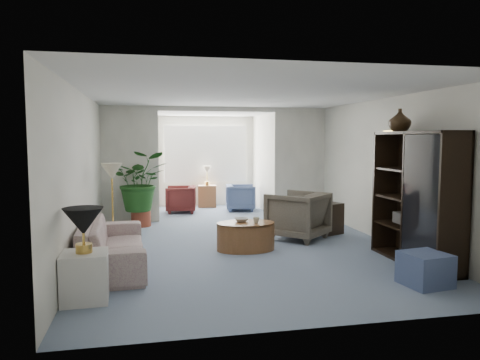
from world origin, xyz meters
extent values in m
plane|color=#808FAA|center=(0.00, 0.00, 0.00)|extent=(6.00, 6.00, 0.00)
plane|color=#808FAA|center=(0.00, 4.10, 0.00)|extent=(2.60, 2.60, 0.00)
cube|color=white|center=(-1.90, 3.00, 1.25)|extent=(1.20, 0.12, 2.50)
cube|color=white|center=(1.90, 3.00, 1.25)|extent=(1.20, 0.12, 2.50)
cube|color=white|center=(0.00, 3.00, 2.45)|extent=(2.60, 0.12, 0.10)
cube|color=white|center=(0.00, 5.18, 1.40)|extent=(2.20, 0.02, 1.50)
cube|color=white|center=(0.00, 5.15, 1.40)|extent=(2.20, 0.02, 1.50)
cube|color=#BCB096|center=(2.46, -0.10, 1.70)|extent=(0.04, 0.50, 0.40)
imported|color=beige|center=(-2.05, -0.43, 0.32)|extent=(0.97, 2.25, 0.65)
cube|color=white|center=(-2.25, -1.78, 0.27)|extent=(0.52, 0.52, 0.55)
cone|color=black|center=(-2.25, -1.78, 0.90)|extent=(0.44, 0.44, 0.30)
cone|color=beige|center=(-2.14, 0.99, 1.25)|extent=(0.36, 0.36, 0.28)
cylinder|color=brown|center=(0.00, 0.13, 0.23)|extent=(0.99, 0.99, 0.45)
imported|color=beige|center=(-0.05, 0.23, 0.48)|extent=(0.25, 0.25, 0.06)
imported|color=beige|center=(0.15, 0.03, 0.50)|extent=(0.11, 0.11, 0.10)
imported|color=#6A6353|center=(1.10, 0.76, 0.43)|extent=(1.31, 1.31, 0.86)
cube|color=black|center=(1.80, 1.06, 0.29)|extent=(0.60, 0.55, 0.59)
cube|color=black|center=(2.23, -1.13, 0.95)|extent=(0.46, 1.72, 1.91)
imported|color=#312110|center=(2.23, -0.63, 2.08)|extent=(0.33, 0.33, 0.35)
cube|color=slate|center=(1.78, -2.07, 0.20)|extent=(0.57, 0.57, 0.40)
cylinder|color=brown|center=(-1.69, 2.54, 0.16)|extent=(0.40, 0.40, 0.32)
imported|color=#1F501B|center=(-1.69, 2.54, 0.94)|extent=(1.11, 0.96, 1.23)
imported|color=slate|center=(0.75, 4.16, 0.33)|extent=(0.81, 0.79, 0.66)
imported|color=#5C211F|center=(-0.75, 4.16, 0.33)|extent=(0.80, 0.79, 0.65)
cube|color=brown|center=(0.00, 4.91, 0.29)|extent=(0.52, 0.43, 0.58)
cube|color=#4D4A48|center=(2.18, -1.37, 1.09)|extent=(0.30, 0.26, 0.16)
cube|color=#3B3835|center=(2.18, -0.97, 0.64)|extent=(0.30, 0.26, 0.16)
cube|color=#292623|center=(2.18, -1.66, 0.64)|extent=(0.30, 0.26, 0.16)
camera|label=1|loc=(-1.56, -6.97, 1.80)|focal=34.09mm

